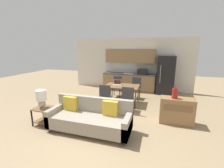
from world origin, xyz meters
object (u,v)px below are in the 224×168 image
(vase, at_px, (175,93))
(dining_chair_near_right, at_px, (128,98))
(side_table, at_px, (43,113))
(dining_chair_near_left, at_px, (106,96))
(dining_table, at_px, (122,87))
(laptop, at_px, (117,84))
(refrigerator, at_px, (165,75))
(dining_chair_far_left, at_px, (117,85))
(dining_chair_far_right, at_px, (136,87))
(credenza, at_px, (176,111))
(couch, at_px, (90,118))
(table_lamp, at_px, (41,98))

(vase, height_order, dining_chair_near_right, vase)
(side_table, bearing_deg, dining_chair_near_left, 50.81)
(dining_table, distance_m, side_table, 2.99)
(dining_chair_near_right, height_order, laptop, laptop)
(refrigerator, distance_m, vase, 3.17)
(vase, relative_size, dining_chair_far_left, 0.34)
(dining_table, relative_size, dining_chair_far_right, 1.46)
(dining_chair_near_left, bearing_deg, credenza, 162.82)
(refrigerator, bearing_deg, laptop, -135.62)
(credenza, xyz_separation_m, dining_chair_near_left, (-2.35, 0.42, 0.12))
(dining_chair_far_right, height_order, dining_chair_near_right, same)
(couch, relative_size, credenza, 2.36)
(credenza, height_order, dining_chair_near_right, dining_chair_near_right)
(refrigerator, height_order, dining_chair_near_left, refrigerator)
(couch, distance_m, side_table, 1.44)
(dining_table, height_order, side_table, dining_table)
(couch, bearing_deg, vase, 26.27)
(credenza, xyz_separation_m, vase, (-0.09, -0.04, 0.53))
(dining_chair_far_right, bearing_deg, side_table, -117.95)
(dining_chair_far_left, xyz_separation_m, laptop, (0.21, -0.77, 0.27))
(dining_table, height_order, laptop, laptop)
(credenza, xyz_separation_m, laptop, (-2.15, 1.27, 0.39))
(dining_table, height_order, vase, vase)
(refrigerator, height_order, table_lamp, refrigerator)
(vase, bearing_deg, dining_chair_near_left, 168.62)
(laptop, bearing_deg, dining_chair_near_left, -111.36)
(credenza, height_order, dining_chair_near_left, dining_chair_near_left)
(dining_chair_far_right, relative_size, dining_chair_near_right, 1.00)
(vase, relative_size, dining_chair_near_right, 0.34)
(couch, distance_m, vase, 2.46)
(vase, distance_m, dining_chair_far_left, 3.11)
(dining_table, bearing_deg, table_lamp, -125.91)
(vase, xyz_separation_m, dining_chair_far_left, (-2.27, 2.08, -0.41))
(refrigerator, height_order, couch, refrigerator)
(table_lamp, distance_m, dining_chair_near_left, 2.13)
(side_table, relative_size, dining_chair_far_left, 0.55)
(vase, distance_m, dining_chair_far_right, 2.52)
(dining_chair_near_right, bearing_deg, vase, 163.35)
(couch, xyz_separation_m, dining_chair_near_left, (-0.11, 1.52, 0.16))
(dining_table, xyz_separation_m, couch, (-0.31, -2.30, -0.32))
(dining_table, xyz_separation_m, table_lamp, (-1.75, -2.42, 0.15))
(vase, bearing_deg, side_table, -161.89)
(refrigerator, height_order, dining_chair_near_right, refrigerator)
(side_table, distance_m, dining_chair_near_left, 2.11)
(vase, xyz_separation_m, dining_chair_near_right, (-1.41, 0.41, -0.41))
(credenza, relative_size, dining_chair_near_right, 1.01)
(side_table, xyz_separation_m, dining_chair_far_right, (2.18, 3.22, 0.16))
(refrigerator, distance_m, laptop, 2.67)
(dining_chair_far_right, bearing_deg, table_lamp, -117.94)
(refrigerator, xyz_separation_m, dining_table, (-1.69, -1.93, -0.26))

